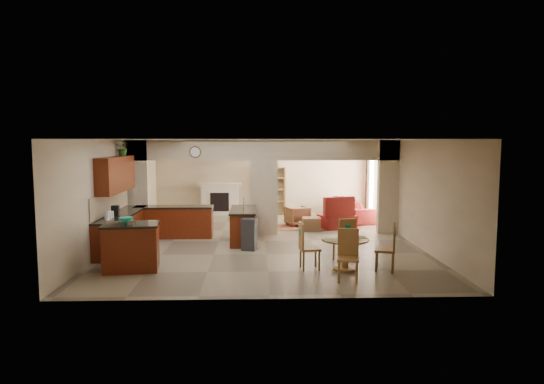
{
  "coord_description": "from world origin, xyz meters",
  "views": [
    {
      "loc": [
        -0.25,
        -13.27,
        2.76
      ],
      "look_at": [
        0.21,
        0.3,
        1.34
      ],
      "focal_mm": 32.0,
      "sensor_mm": 36.0,
      "label": 1
    }
  ],
  "objects_px": {
    "armchair": "(297,216)",
    "dining_table": "(345,249)",
    "kitchen_island": "(131,247)",
    "sofa": "(356,209)"
  },
  "relations": [
    {
      "from": "sofa",
      "to": "kitchen_island",
      "type": "bearing_deg",
      "value": 127.44
    },
    {
      "from": "sofa",
      "to": "armchair",
      "type": "relative_size",
      "value": 3.7
    },
    {
      "from": "kitchen_island",
      "to": "sofa",
      "type": "distance_m",
      "value": 9.04
    },
    {
      "from": "kitchen_island",
      "to": "armchair",
      "type": "bearing_deg",
      "value": 45.99
    },
    {
      "from": "armchair",
      "to": "dining_table",
      "type": "bearing_deg",
      "value": 74.27
    },
    {
      "from": "kitchen_island",
      "to": "sofa",
      "type": "relative_size",
      "value": 0.49
    },
    {
      "from": "dining_table",
      "to": "sofa",
      "type": "xyz_separation_m",
      "value": [
        1.64,
        6.73,
        -0.09
      ]
    },
    {
      "from": "sofa",
      "to": "armchair",
      "type": "height_order",
      "value": "sofa"
    },
    {
      "from": "dining_table",
      "to": "armchair",
      "type": "relative_size",
      "value": 1.44
    },
    {
      "from": "kitchen_island",
      "to": "sofa",
      "type": "xyz_separation_m",
      "value": [
        6.22,
        6.56,
        -0.13
      ]
    }
  ]
}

